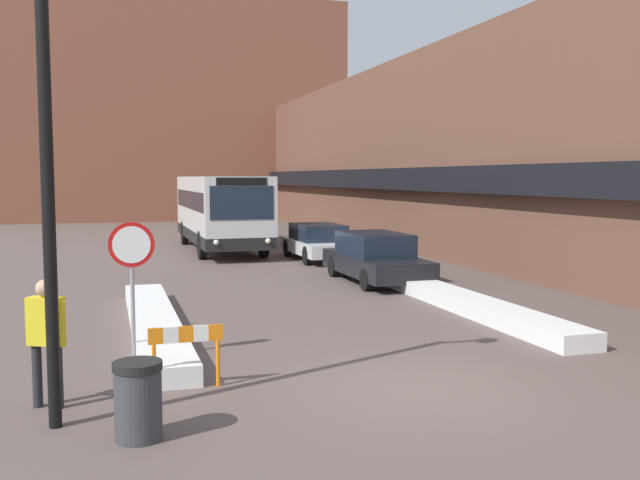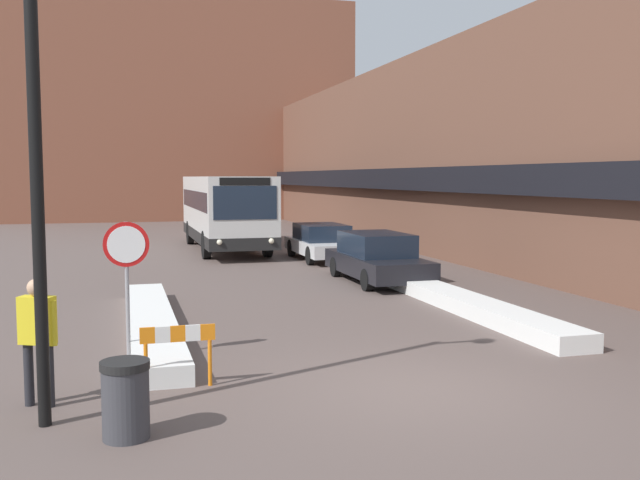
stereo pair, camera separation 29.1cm
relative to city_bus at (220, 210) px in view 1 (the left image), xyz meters
The scene contains 13 objects.
ground_plane 20.96m from the city_bus, 90.54° to the right, with size 160.00×160.00×0.00m, color brown.
building_row_right 10.52m from the city_bus, 17.64° to the left, with size 5.50×60.00×8.18m.
building_backdrop_far 25.46m from the city_bus, 90.46° to the left, with size 26.00×8.00×16.05m.
snow_bank_left 16.21m from the city_bus, 103.61° to the right, with size 0.90×8.48×0.34m.
snow_bank_right 15.84m from the city_bus, 77.53° to the right, with size 0.90×8.93×0.36m.
city_bus is the anchor object (origin of this frame).
parked_car_front 11.04m from the city_bus, 74.15° to the right, with size 1.90×4.79×1.47m.
parked_car_middle 5.59m from the city_bus, 56.89° to the right, with size 1.91×4.61×1.35m.
stop_sign 18.60m from the city_bus, 103.30° to the right, with size 0.76×0.08×2.38m.
street_lamp 21.79m from the city_bus, 103.53° to the right, with size 1.46×0.36×6.58m.
pedestrian 20.97m from the city_bus, 105.18° to the right, with size 0.52×0.41×1.76m.
trash_bin 22.27m from the city_bus, 101.31° to the right, with size 0.59×0.59×0.95m.
construction_barricade 20.24m from the city_bus, 100.23° to the right, with size 1.10×0.06×0.94m.
Camera 1 is at (-4.47, -9.46, 3.13)m, focal length 40.00 mm.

